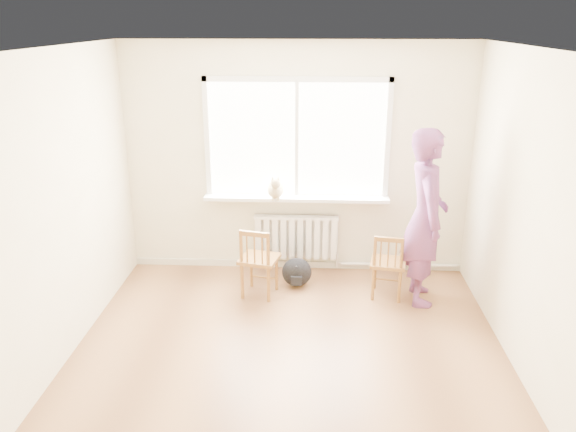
# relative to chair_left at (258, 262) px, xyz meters

# --- Properties ---
(floor) EXTENTS (4.50, 4.50, 0.00)m
(floor) POSITION_rel_chair_left_xyz_m (0.39, -1.47, -0.41)
(floor) COLOR #98673E
(floor) RESTS_ON ground
(ceiling) EXTENTS (4.50, 4.50, 0.00)m
(ceiling) POSITION_rel_chair_left_xyz_m (0.39, -1.47, 2.29)
(ceiling) COLOR white
(ceiling) RESTS_ON back_wall
(back_wall) EXTENTS (4.00, 0.01, 2.70)m
(back_wall) POSITION_rel_chair_left_xyz_m (0.39, 0.78, 0.94)
(back_wall) COLOR beige
(back_wall) RESTS_ON ground
(window) EXTENTS (2.12, 0.05, 1.42)m
(window) POSITION_rel_chair_left_xyz_m (0.39, 0.76, 1.26)
(window) COLOR white
(window) RESTS_ON back_wall
(windowsill) EXTENTS (2.15, 0.22, 0.04)m
(windowsill) POSITION_rel_chair_left_xyz_m (0.39, 0.67, 0.52)
(windowsill) COLOR white
(windowsill) RESTS_ON back_wall
(radiator) EXTENTS (1.00, 0.12, 0.55)m
(radiator) POSITION_rel_chair_left_xyz_m (0.39, 0.69, 0.03)
(radiator) COLOR white
(radiator) RESTS_ON back_wall
(heating_pipe) EXTENTS (1.40, 0.04, 0.04)m
(heating_pipe) POSITION_rel_chair_left_xyz_m (1.64, 0.72, -0.33)
(heating_pipe) COLOR silver
(heating_pipe) RESTS_ON back_wall
(baseboard) EXTENTS (4.00, 0.03, 0.08)m
(baseboard) POSITION_rel_chair_left_xyz_m (0.39, 0.77, -0.37)
(baseboard) COLOR beige
(baseboard) RESTS_ON ground
(chair_left) EXTENTS (0.47, 0.46, 0.80)m
(chair_left) POSITION_rel_chair_left_xyz_m (0.00, 0.00, 0.00)
(chair_left) COLOR olive
(chair_left) RESTS_ON floor
(chair_right) EXTENTS (0.43, 0.41, 0.75)m
(chair_right) POSITION_rel_chair_left_xyz_m (1.41, 0.03, -0.03)
(chair_right) COLOR olive
(chair_right) RESTS_ON floor
(person) EXTENTS (0.46, 0.69, 1.89)m
(person) POSITION_rel_chair_left_xyz_m (1.77, 0.03, 0.54)
(person) COLOR #B73D44
(person) RESTS_ON floor
(cat) EXTENTS (0.21, 0.44, 0.30)m
(cat) POSITION_rel_chair_left_xyz_m (0.15, 0.59, 0.66)
(cat) COLOR #CBB78A
(cat) RESTS_ON windowsill
(backpack) EXTENTS (0.36, 0.28, 0.34)m
(backpack) POSITION_rel_chair_left_xyz_m (0.41, 0.26, -0.23)
(backpack) COLOR black
(backpack) RESTS_ON floor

